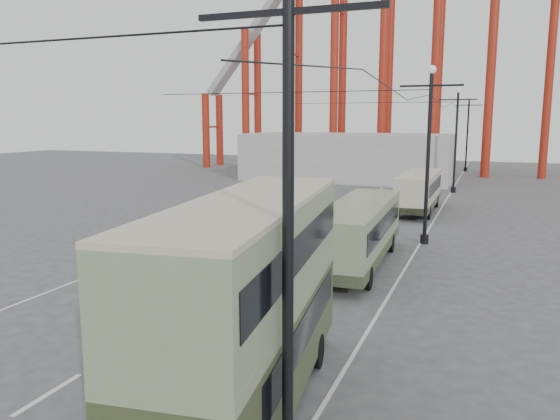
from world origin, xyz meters
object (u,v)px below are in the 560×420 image
at_px(single_decker_green, 359,231).
at_px(single_decker_cream, 419,190).
at_px(double_decker_bus, 251,295).
at_px(pedestrian, 317,250).
at_px(lamp_post_near, 289,40).

bearing_deg(single_decker_green, single_decker_cream, 85.43).
height_order(double_decker_bus, pedestrian, double_decker_bus).
height_order(lamp_post_near, pedestrian, lamp_post_near).
distance_m(double_decker_bus, single_decker_green, 13.32).
bearing_deg(single_decker_cream, single_decker_green, -92.46).
height_order(lamp_post_near, double_decker_bus, lamp_post_near).
relative_size(lamp_post_near, single_decker_green, 1.05).
bearing_deg(single_decker_green, double_decker_bus, -89.43).
relative_size(single_decker_green, single_decker_cream, 1.15).
relative_size(lamp_post_near, double_decker_bus, 1.15).
relative_size(double_decker_bus, single_decker_cream, 1.05).
xyz_separation_m(single_decker_cream, pedestrian, (-2.20, -17.34, -0.67)).
bearing_deg(double_decker_bus, single_decker_green, 85.46).
bearing_deg(pedestrian, lamp_post_near, 63.58).
bearing_deg(pedestrian, single_decker_cream, -139.02).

